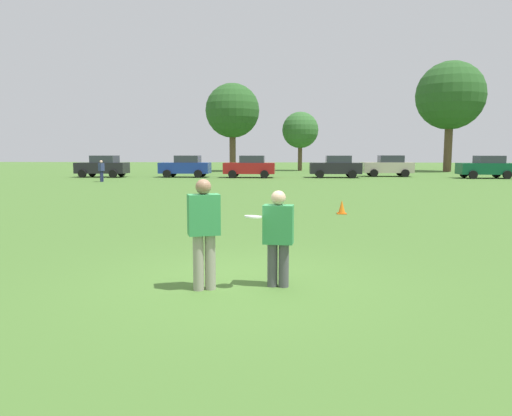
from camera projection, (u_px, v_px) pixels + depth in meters
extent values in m
plane|color=#47702D|center=(238.00, 282.00, 7.83)|extent=(179.18, 179.18, 0.00)
cylinder|color=gray|center=(198.00, 263.00, 7.34)|extent=(0.17, 0.17, 0.86)
cylinder|color=gray|center=(210.00, 262.00, 7.39)|extent=(0.17, 0.17, 0.86)
cube|color=#338C4C|center=(204.00, 215.00, 7.28)|extent=(0.54, 0.41, 0.62)
sphere|color=#8C664C|center=(203.00, 187.00, 7.23)|extent=(0.24, 0.24, 0.24)
cylinder|color=#4C4C51|center=(284.00, 265.00, 7.53)|extent=(0.16, 0.16, 0.69)
cylinder|color=#4C4C51|center=(272.00, 265.00, 7.56)|extent=(0.16, 0.16, 0.69)
cube|color=#338C4C|center=(278.00, 224.00, 7.47)|extent=(0.49, 0.32, 0.61)
sphere|color=#D8AD8C|center=(278.00, 198.00, 7.42)|extent=(0.23, 0.23, 0.23)
cylinder|color=white|center=(253.00, 217.00, 7.28)|extent=(0.27, 0.27, 0.05)
cube|color=#D8590C|center=(342.00, 213.00, 16.43)|extent=(0.32, 0.32, 0.03)
cone|color=orange|center=(342.00, 207.00, 16.40)|extent=(0.24, 0.24, 0.45)
cube|color=black|center=(102.00, 168.00, 40.19)|extent=(4.21, 1.81, 0.90)
cube|color=#2D333D|center=(105.00, 159.00, 40.09)|extent=(2.01, 1.65, 0.64)
cylinder|color=black|center=(82.00, 174.00, 39.35)|extent=(0.66, 0.22, 0.66)
cylinder|color=black|center=(92.00, 173.00, 41.33)|extent=(0.66, 0.22, 0.66)
cylinder|color=black|center=(113.00, 174.00, 39.16)|extent=(0.66, 0.22, 0.66)
cylinder|color=black|center=(122.00, 173.00, 41.14)|extent=(0.66, 0.22, 0.66)
cube|color=navy|center=(185.00, 168.00, 40.13)|extent=(4.21, 1.81, 0.90)
cube|color=#2D333D|center=(188.00, 159.00, 40.02)|extent=(2.01, 1.65, 0.64)
cylinder|color=black|center=(167.00, 174.00, 39.28)|extent=(0.66, 0.22, 0.66)
cylinder|color=black|center=(173.00, 173.00, 41.26)|extent=(0.66, 0.22, 0.66)
cylinder|color=black|center=(198.00, 174.00, 39.10)|extent=(0.66, 0.22, 0.66)
cylinder|color=black|center=(203.00, 173.00, 41.07)|extent=(0.66, 0.22, 0.66)
cube|color=maroon|center=(249.00, 168.00, 39.42)|extent=(4.21, 1.81, 0.90)
cube|color=#2D333D|center=(252.00, 159.00, 39.31)|extent=(2.01, 1.65, 0.64)
cylinder|color=black|center=(232.00, 174.00, 38.58)|extent=(0.66, 0.22, 0.66)
cylinder|color=black|center=(235.00, 173.00, 40.55)|extent=(0.66, 0.22, 0.66)
cylinder|color=black|center=(264.00, 174.00, 38.39)|extent=(0.66, 0.22, 0.66)
cylinder|color=black|center=(266.00, 173.00, 40.36)|extent=(0.66, 0.22, 0.66)
cube|color=black|center=(335.00, 168.00, 39.45)|extent=(4.21, 1.81, 0.90)
cube|color=#2D333D|center=(338.00, 159.00, 39.35)|extent=(2.01, 1.65, 0.64)
cylinder|color=black|center=(320.00, 174.00, 38.61)|extent=(0.66, 0.22, 0.66)
cylinder|color=black|center=(319.00, 173.00, 40.59)|extent=(0.66, 0.22, 0.66)
cylinder|color=black|center=(352.00, 174.00, 38.42)|extent=(0.66, 0.22, 0.66)
cylinder|color=black|center=(349.00, 173.00, 40.40)|extent=(0.66, 0.22, 0.66)
cube|color=#B7AD99|center=(388.00, 167.00, 41.29)|extent=(4.21, 1.81, 0.90)
cube|color=#2D333D|center=(391.00, 159.00, 41.19)|extent=(2.01, 1.65, 0.64)
cylinder|color=black|center=(374.00, 173.00, 40.45)|extent=(0.66, 0.22, 0.66)
cylinder|color=black|center=(370.00, 172.00, 42.43)|extent=(0.66, 0.22, 0.66)
cylinder|color=black|center=(405.00, 173.00, 40.26)|extent=(0.66, 0.22, 0.66)
cylinder|color=black|center=(400.00, 172.00, 42.24)|extent=(0.66, 0.22, 0.66)
cube|color=#0C4C2D|center=(485.00, 169.00, 38.38)|extent=(4.21, 1.81, 0.90)
cube|color=#2D333D|center=(489.00, 160.00, 38.28)|extent=(2.01, 1.65, 0.64)
cylinder|color=black|center=(473.00, 175.00, 37.54)|extent=(0.66, 0.22, 0.66)
cylinder|color=black|center=(464.00, 174.00, 39.52)|extent=(0.66, 0.22, 0.66)
cylinder|color=black|center=(507.00, 175.00, 37.35)|extent=(0.66, 0.22, 0.66)
cylinder|color=black|center=(496.00, 174.00, 39.33)|extent=(0.66, 0.22, 0.66)
cylinder|color=#1E234C|center=(102.00, 176.00, 34.07)|extent=(0.15, 0.15, 0.77)
cylinder|color=#1E234C|center=(101.00, 176.00, 33.91)|extent=(0.15, 0.15, 0.77)
cube|color=navy|center=(101.00, 167.00, 33.91)|extent=(0.33, 0.46, 0.55)
sphere|color=#D8AD8C|center=(101.00, 162.00, 33.87)|extent=(0.21, 0.21, 0.21)
cylinder|color=brown|center=(233.00, 153.00, 51.94)|extent=(0.68, 0.68, 4.08)
sphere|color=#285623|center=(232.00, 111.00, 51.41)|extent=(5.82, 5.82, 5.82)
cylinder|color=brown|center=(300.00, 158.00, 53.95)|extent=(0.47, 0.47, 2.84)
sphere|color=#33662D|center=(300.00, 130.00, 53.58)|extent=(4.06, 4.06, 4.06)
cylinder|color=brown|center=(448.00, 148.00, 51.13)|extent=(0.84, 0.84, 5.02)
sphere|color=#285623|center=(450.00, 95.00, 50.48)|extent=(7.17, 7.17, 7.17)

